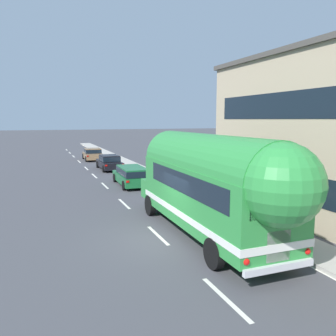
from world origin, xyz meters
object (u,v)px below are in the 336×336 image
Objects in this scene: painted_bus at (213,182)px; car_third at (93,154)px; car_lead at (132,175)px; car_second at (109,162)px.

car_third is (-0.11, 28.46, -1.57)m from painted_bus.
painted_bus is 11.91m from car_lead.
painted_bus is 2.36× the size of car_lead.
car_lead is 1.03× the size of car_second.
car_third is (-0.27, 8.23, -0.00)m from car_second.
car_third is at bearing 90.23° from painted_bus.
car_lead is 16.64m from car_third.
car_second is 1.03× the size of car_third.
car_lead is 1.06× the size of car_third.
painted_bus reaches higher than car_third.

